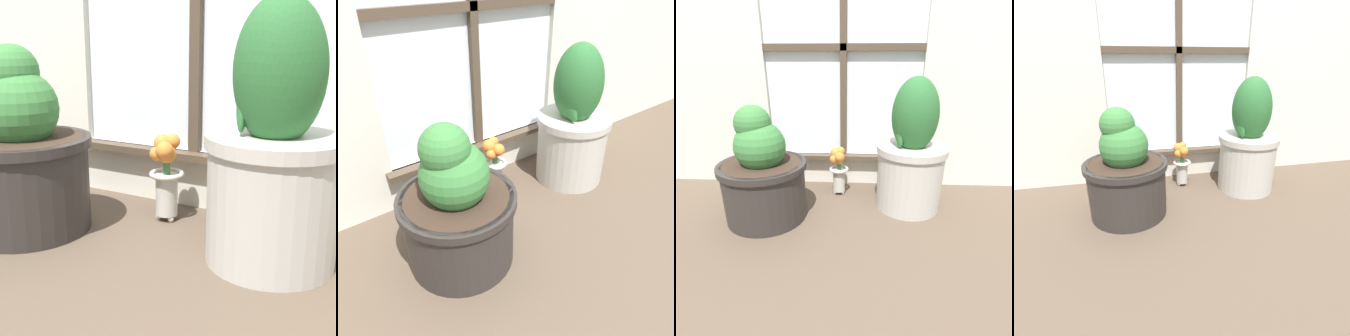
% 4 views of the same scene
% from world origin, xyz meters
% --- Properties ---
extents(ground_plane, '(10.00, 10.00, 0.00)m').
position_xyz_m(ground_plane, '(0.00, 0.00, 0.00)').
color(ground_plane, brown).
extents(potted_plant_left, '(0.41, 0.41, 0.55)m').
position_xyz_m(potted_plant_left, '(-0.36, 0.12, 0.22)').
color(potted_plant_left, '#2D2826').
rests_on(potted_plant_left, ground_plane).
extents(potted_plant_right, '(0.35, 0.35, 0.66)m').
position_xyz_m(potted_plant_right, '(0.36, 0.26, 0.27)').
color(potted_plant_right, '#B7B2A8').
rests_on(potted_plant_right, ground_plane).
extents(flower_vase, '(0.11, 0.11, 0.28)m').
position_xyz_m(flower_vase, '(-0.02, 0.38, 0.16)').
color(flower_vase, '#BCB7AD').
rests_on(flower_vase, ground_plane).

